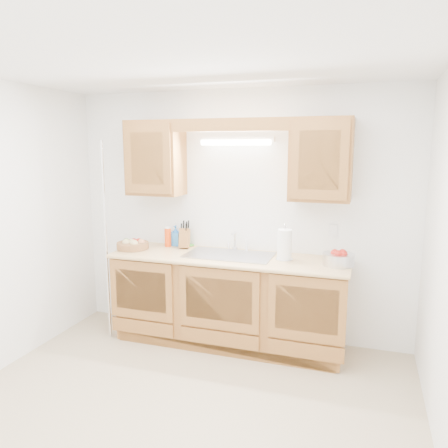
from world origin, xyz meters
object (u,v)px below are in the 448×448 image
at_px(knife_block, 185,238).
at_px(apple_bowl, 339,258).
at_px(paper_towel, 285,245).
at_px(fruit_basket, 133,244).

distance_m(knife_block, apple_bowl, 1.59).
bearing_deg(apple_bowl, knife_block, 172.61).
bearing_deg(paper_towel, knife_block, 171.13).
xyz_separation_m(fruit_basket, apple_bowl, (2.06, 0.01, 0.02)).
distance_m(knife_block, paper_towel, 1.09).
height_order(knife_block, apple_bowl, knife_block).
xyz_separation_m(paper_towel, apple_bowl, (0.49, -0.04, -0.08)).
height_order(fruit_basket, paper_towel, paper_towel).
xyz_separation_m(fruit_basket, paper_towel, (1.57, 0.04, 0.10)).
bearing_deg(knife_block, fruit_basket, -169.73).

